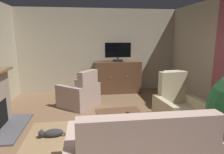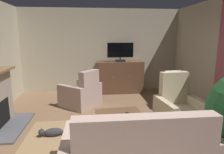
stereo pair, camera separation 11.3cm
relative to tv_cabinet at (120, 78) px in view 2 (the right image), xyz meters
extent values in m
cube|color=brown|center=(-0.62, -3.15, -0.53)|extent=(5.94, 7.49, 0.04)
cube|color=#B2A88E|center=(-0.62, 0.35, 0.89)|extent=(5.94, 0.10, 2.80)
cube|color=#8E704C|center=(-0.97, -3.20, -0.50)|extent=(2.51, 1.95, 0.01)
cube|color=#4C4C51|center=(-2.62, -2.44, -0.49)|extent=(0.50, 1.42, 0.04)
cube|color=black|center=(-2.86, -2.44, -0.19)|extent=(0.10, 0.68, 0.52)
cube|color=#402A1C|center=(0.00, 0.00, -0.48)|extent=(1.48, 0.48, 0.06)
cube|color=brown|center=(0.00, 0.00, 0.02)|extent=(1.54, 0.54, 1.06)
sphere|color=tan|center=(-0.28, -0.29, 0.08)|extent=(0.03, 0.03, 0.03)
sphere|color=tan|center=(0.28, -0.29, 0.08)|extent=(0.03, 0.03, 0.03)
cube|color=black|center=(0.00, -0.05, 0.59)|extent=(0.31, 0.20, 0.06)
cylinder|color=black|center=(0.00, -0.05, 0.66)|extent=(0.04, 0.04, 0.08)
cube|color=black|center=(0.00, -0.05, 0.94)|extent=(0.86, 0.05, 0.48)
cube|color=black|center=(0.00, -0.08, 0.94)|extent=(0.82, 0.01, 0.44)
cube|color=brown|center=(-0.45, -2.96, -0.07)|extent=(0.89, 0.58, 0.03)
cylinder|color=brown|center=(-0.09, -2.73, -0.29)|extent=(0.04, 0.04, 0.43)
cylinder|color=brown|center=(-0.85, -2.78, -0.29)|extent=(0.04, 0.04, 0.43)
cylinder|color=brown|center=(-0.06, -3.15, -0.29)|extent=(0.04, 0.04, 0.43)
cylinder|color=brown|center=(-0.82, -3.20, -0.29)|extent=(0.04, 0.04, 0.43)
cube|color=black|center=(-0.28, -3.10, -0.04)|extent=(0.10, 0.18, 0.02)
cube|color=#BC9E8E|center=(-0.34, -4.46, 0.21)|extent=(1.72, 0.20, 0.58)
cube|color=#BC9E8E|center=(0.60, -4.10, -0.19)|extent=(0.15, 0.91, 0.64)
cube|color=slate|center=(-0.23, -4.24, 0.03)|extent=(0.37, 0.15, 0.36)
cube|color=tan|center=(0.90, -2.76, -0.31)|extent=(0.70, 0.96, 0.40)
cube|color=tan|center=(0.86, -2.40, 0.25)|extent=(0.62, 0.24, 0.72)
cube|color=tan|center=(1.26, -2.73, -0.21)|extent=(0.22, 0.91, 0.60)
cube|color=tan|center=(0.53, -2.80, -0.21)|extent=(0.22, 0.91, 0.60)
cube|color=white|center=(0.85, -2.33, 0.51)|extent=(0.38, 0.06, 0.24)
cube|color=#A3897F|center=(-1.28, -1.21, -0.29)|extent=(1.05, 1.02, 0.43)
cube|color=#A3897F|center=(-1.02, -1.43, 0.21)|extent=(0.54, 0.59, 0.58)
cube|color=#A3897F|center=(-1.52, -1.50, -0.19)|extent=(0.74, 0.65, 0.63)
cube|color=#A3897F|center=(-1.04, -0.92, -0.19)|extent=(0.74, 0.65, 0.63)
ellipsoid|color=#2D2D33|center=(-1.70, -2.90, -0.43)|extent=(0.38, 0.20, 0.16)
sphere|color=#2D2D33|center=(-1.92, -2.93, -0.40)|extent=(0.12, 0.12, 0.12)
cone|color=#2D2D33|center=(-1.92, -2.96, -0.35)|extent=(0.04, 0.04, 0.04)
cone|color=#2D2D33|center=(-1.93, -2.90, -0.35)|extent=(0.04, 0.04, 0.04)
cylinder|color=#2D2D33|center=(-1.42, -2.91, -0.46)|extent=(0.23, 0.06, 0.08)
camera|label=1|loc=(-1.06, -6.51, 1.39)|focal=31.84mm
camera|label=2|loc=(-0.95, -6.52, 1.39)|focal=31.84mm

